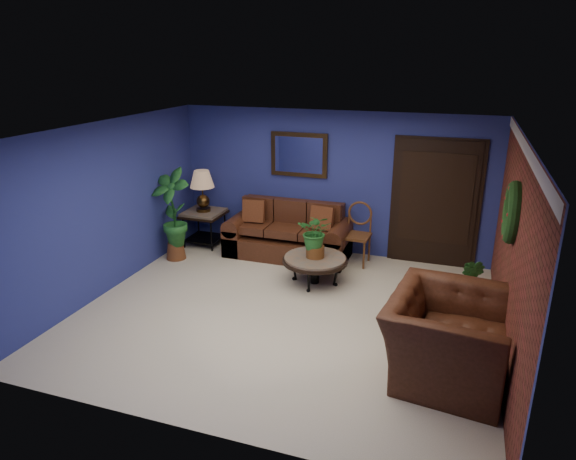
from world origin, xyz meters
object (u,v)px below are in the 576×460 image
(sofa, at_px, (289,237))
(table_lamp, at_px, (202,186))
(armchair, at_px, (448,337))
(side_chair, at_px, (358,229))
(coffee_table, at_px, (315,260))
(end_table, at_px, (204,219))

(sofa, xyz_separation_m, table_lamp, (-1.65, -0.03, 0.81))
(armchair, bearing_deg, side_chair, 36.07)
(coffee_table, xyz_separation_m, table_lamp, (-2.41, 0.98, 0.75))
(sofa, relative_size, side_chair, 2.05)
(end_table, distance_m, side_chair, 2.86)
(coffee_table, bearing_deg, side_chair, 67.39)
(table_lamp, distance_m, armchair, 5.32)
(sofa, bearing_deg, coffee_table, -52.80)
(coffee_table, bearing_deg, armchair, -42.32)
(sofa, height_order, end_table, sofa)
(end_table, xyz_separation_m, side_chair, (2.85, 0.08, 0.09))
(end_table, distance_m, armchair, 5.28)
(armchair, bearing_deg, coffee_table, 55.01)
(sofa, bearing_deg, end_table, -178.94)
(end_table, bearing_deg, armchair, -32.49)
(end_table, height_order, table_lamp, table_lamp)
(coffee_table, distance_m, table_lamp, 2.71)
(end_table, height_order, armchair, armchair)
(table_lamp, relative_size, side_chair, 0.70)
(coffee_table, relative_size, table_lamp, 1.38)
(table_lamp, xyz_separation_m, side_chair, (2.85, 0.08, -0.53))
(side_chair, bearing_deg, armchair, -58.23)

